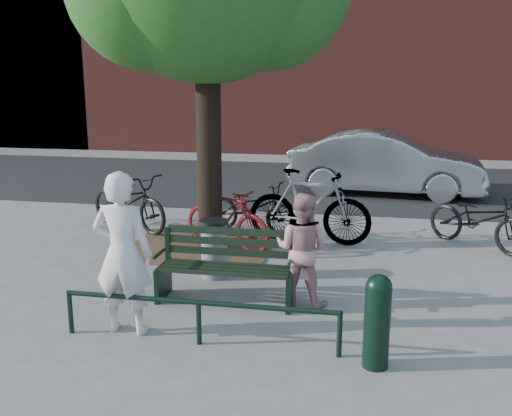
% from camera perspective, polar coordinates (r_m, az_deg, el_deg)
% --- Properties ---
extents(ground, '(90.00, 90.00, 0.00)m').
position_cam_1_polar(ground, '(7.44, -3.03, -9.36)').
color(ground, gray).
rests_on(ground, ground).
extents(dirt_pit, '(2.40, 2.00, 0.02)m').
position_cam_1_polar(dirt_pit, '(9.68, -5.67, -3.96)').
color(dirt_pit, brown).
rests_on(dirt_pit, ground).
extents(road, '(40.00, 7.00, 0.01)m').
position_cam_1_polar(road, '(15.52, 4.50, 2.53)').
color(road, black).
rests_on(road, ground).
extents(park_bench, '(1.74, 0.54, 0.97)m').
position_cam_1_polar(park_bench, '(7.34, -2.93, -5.68)').
color(park_bench, black).
rests_on(park_bench, ground).
extents(guard_railing, '(3.06, 0.06, 0.51)m').
position_cam_1_polar(guard_railing, '(6.21, -5.77, -10.04)').
color(guard_railing, black).
rests_on(guard_railing, ground).
extents(person_left, '(0.68, 0.44, 1.85)m').
position_cam_1_polar(person_left, '(6.47, -13.18, -4.46)').
color(person_left, silver).
rests_on(person_left, ground).
extents(person_right, '(0.81, 0.69, 1.44)m').
position_cam_1_polar(person_right, '(7.17, 4.59, -4.12)').
color(person_right, '#B47C7D').
rests_on(person_right, ground).
extents(bollard, '(0.26, 0.26, 0.97)m').
position_cam_1_polar(bollard, '(5.82, 12.03, -10.71)').
color(bollard, black).
rests_on(bollard, ground).
extents(litter_bin, '(0.41, 0.41, 0.84)m').
position_cam_1_polar(litter_bin, '(8.20, -4.20, -4.05)').
color(litter_bin, gray).
rests_on(litter_bin, ground).
extents(bicycle_a, '(2.14, 1.59, 1.07)m').
position_cam_1_polar(bicycle_a, '(10.98, -12.61, 0.67)').
color(bicycle_a, black).
rests_on(bicycle_a, ground).
extents(bicycle_b, '(1.81, 1.25, 1.07)m').
position_cam_1_polar(bicycle_b, '(9.46, -2.97, -1.03)').
color(bicycle_b, '#530B10').
rests_on(bicycle_b, ground).
extents(bicycle_c, '(1.94, 1.09, 0.96)m').
position_cam_1_polar(bicycle_c, '(10.47, -0.42, 0.08)').
color(bicycle_c, black).
rests_on(bicycle_c, ground).
extents(bicycle_d, '(2.19, 0.84, 1.29)m').
position_cam_1_polar(bicycle_d, '(9.85, 5.36, 0.15)').
color(bicycle_d, gray).
rests_on(bicycle_d, ground).
extents(bicycle_e, '(1.84, 1.73, 0.99)m').
position_cam_1_polar(bicycle_e, '(10.26, 21.43, -1.05)').
color(bicycle_e, black).
rests_on(bicycle_e, ground).
extents(parked_car, '(4.76, 2.07, 1.52)m').
position_cam_1_polar(parked_car, '(14.24, 12.86, 4.37)').
color(parked_car, gray).
rests_on(parked_car, ground).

